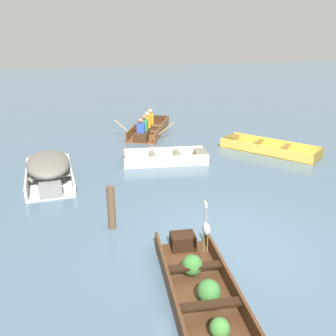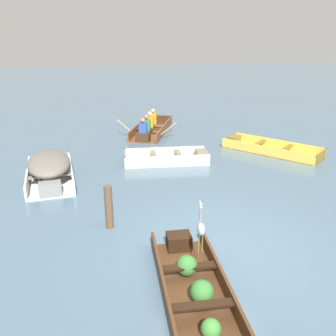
{
  "view_description": "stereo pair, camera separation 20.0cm",
  "coord_description": "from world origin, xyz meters",
  "px_view_note": "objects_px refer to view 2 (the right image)",
  "views": [
    {
      "loc": [
        -2.54,
        -5.72,
        3.91
      ],
      "look_at": [
        -0.22,
        3.68,
        0.35
      ],
      "focal_mm": 40.0,
      "sensor_mm": 36.0,
      "label": 1
    },
    {
      "loc": [
        -2.35,
        -5.77,
        3.91
      ],
      "look_at": [
        -0.22,
        3.68,
        0.35
      ],
      "focal_mm": 40.0,
      "sensor_mm": 36.0,
      "label": 2
    }
  ],
  "objects_px": {
    "skiff_cream_far_moored": "(170,158)",
    "skiff_yellow_mid_moored": "(268,149)",
    "dinghy_dark_varnish_foreground": "(194,286)",
    "rowboat_wooden_brown_with_crew": "(150,128)",
    "heron_on_dinghy": "(201,227)",
    "mooring_post": "(109,207)",
    "skiff_white_near_moored": "(49,166)"
  },
  "relations": [
    {
      "from": "skiff_cream_far_moored",
      "to": "skiff_yellow_mid_moored",
      "type": "bearing_deg",
      "value": 4.51
    },
    {
      "from": "dinghy_dark_varnish_foreground",
      "to": "rowboat_wooden_brown_with_crew",
      "type": "relative_size",
      "value": 0.92
    },
    {
      "from": "skiff_yellow_mid_moored",
      "to": "heron_on_dinghy",
      "type": "height_order",
      "value": "heron_on_dinghy"
    },
    {
      "from": "skiff_yellow_mid_moored",
      "to": "mooring_post",
      "type": "height_order",
      "value": "mooring_post"
    },
    {
      "from": "dinghy_dark_varnish_foreground",
      "to": "skiff_yellow_mid_moored",
      "type": "bearing_deg",
      "value": 55.08
    },
    {
      "from": "dinghy_dark_varnish_foreground",
      "to": "skiff_white_near_moored",
      "type": "distance_m",
      "value": 6.02
    },
    {
      "from": "skiff_yellow_mid_moored",
      "to": "mooring_post",
      "type": "bearing_deg",
      "value": -144.28
    },
    {
      "from": "skiff_yellow_mid_moored",
      "to": "dinghy_dark_varnish_foreground",
      "type": "bearing_deg",
      "value": -124.92
    },
    {
      "from": "dinghy_dark_varnish_foreground",
      "to": "skiff_cream_far_moored",
      "type": "height_order",
      "value": "dinghy_dark_varnish_foreground"
    },
    {
      "from": "skiff_yellow_mid_moored",
      "to": "skiff_cream_far_moored",
      "type": "distance_m",
      "value": 3.52
    },
    {
      "from": "skiff_cream_far_moored",
      "to": "rowboat_wooden_brown_with_crew",
      "type": "xyz_separation_m",
      "value": [
        -0.02,
        3.46,
        0.11
      ]
    },
    {
      "from": "skiff_white_near_moored",
      "to": "rowboat_wooden_brown_with_crew",
      "type": "height_order",
      "value": "rowboat_wooden_brown_with_crew"
    },
    {
      "from": "mooring_post",
      "to": "heron_on_dinghy",
      "type": "bearing_deg",
      "value": -53.99
    },
    {
      "from": "dinghy_dark_varnish_foreground",
      "to": "skiff_cream_far_moored",
      "type": "bearing_deg",
      "value": 80.42
    },
    {
      "from": "skiff_white_near_moored",
      "to": "skiff_cream_far_moored",
      "type": "height_order",
      "value": "skiff_white_near_moored"
    },
    {
      "from": "dinghy_dark_varnish_foreground",
      "to": "skiff_white_near_moored",
      "type": "bearing_deg",
      "value": 114.91
    },
    {
      "from": "skiff_yellow_mid_moored",
      "to": "heron_on_dinghy",
      "type": "distance_m",
      "value": 7.43
    },
    {
      "from": "heron_on_dinghy",
      "to": "mooring_post",
      "type": "xyz_separation_m",
      "value": [
        -1.39,
        1.91,
        -0.4
      ]
    },
    {
      "from": "rowboat_wooden_brown_with_crew",
      "to": "mooring_post",
      "type": "distance_m",
      "value": 7.6
    },
    {
      "from": "dinghy_dark_varnish_foreground",
      "to": "rowboat_wooden_brown_with_crew",
      "type": "bearing_deg",
      "value": 83.88
    },
    {
      "from": "dinghy_dark_varnish_foreground",
      "to": "heron_on_dinghy",
      "type": "xyz_separation_m",
      "value": [
        0.26,
        0.53,
        0.73
      ]
    },
    {
      "from": "skiff_white_near_moored",
      "to": "skiff_yellow_mid_moored",
      "type": "distance_m",
      "value": 7.19
    },
    {
      "from": "skiff_yellow_mid_moored",
      "to": "rowboat_wooden_brown_with_crew",
      "type": "height_order",
      "value": "rowboat_wooden_brown_with_crew"
    },
    {
      "from": "mooring_post",
      "to": "skiff_yellow_mid_moored",
      "type": "bearing_deg",
      "value": 35.72
    },
    {
      "from": "rowboat_wooden_brown_with_crew",
      "to": "skiff_white_near_moored",
      "type": "bearing_deg",
      "value": -129.96
    },
    {
      "from": "dinghy_dark_varnish_foreground",
      "to": "skiff_white_near_moored",
      "type": "xyz_separation_m",
      "value": [
        -2.53,
        5.46,
        0.28
      ]
    },
    {
      "from": "rowboat_wooden_brown_with_crew",
      "to": "dinghy_dark_varnish_foreground",
      "type": "bearing_deg",
      "value": -96.12
    },
    {
      "from": "skiff_white_near_moored",
      "to": "skiff_cream_far_moored",
      "type": "bearing_deg",
      "value": 12.64
    },
    {
      "from": "skiff_white_near_moored",
      "to": "mooring_post",
      "type": "bearing_deg",
      "value": -65.0
    },
    {
      "from": "heron_on_dinghy",
      "to": "mooring_post",
      "type": "bearing_deg",
      "value": 126.01
    },
    {
      "from": "skiff_cream_far_moored",
      "to": "mooring_post",
      "type": "relative_size",
      "value": 2.88
    },
    {
      "from": "skiff_white_near_moored",
      "to": "skiff_yellow_mid_moored",
      "type": "bearing_deg",
      "value": 8.67
    }
  ]
}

